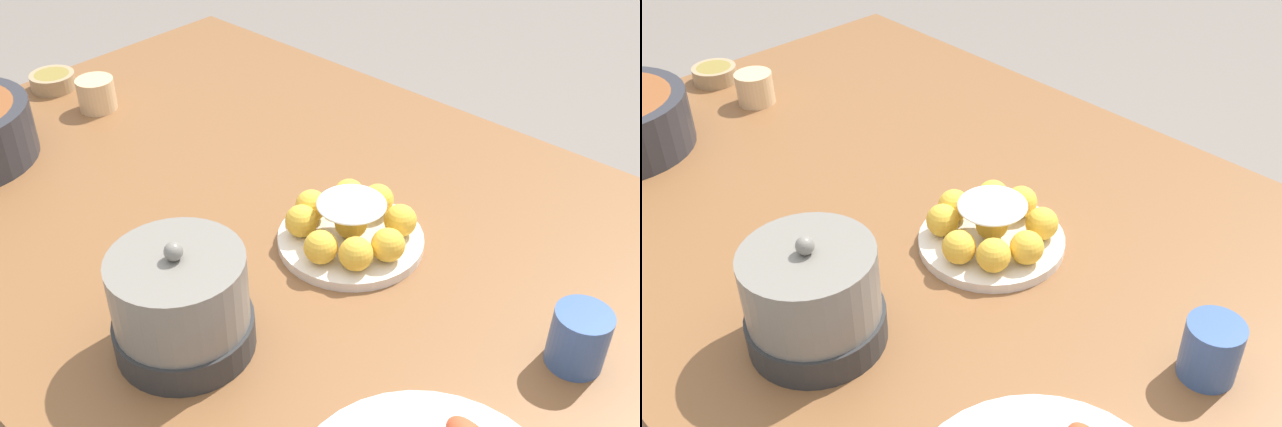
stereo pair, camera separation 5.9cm
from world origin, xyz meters
The scene contains 6 objects.
dining_table centered at (0.00, 0.00, 0.68)m, with size 1.57×1.03×0.76m.
cake_plate centered at (-0.10, -0.03, 0.80)m, with size 0.23×0.23×0.08m.
sauce_bowl centered at (0.72, -0.01, 0.78)m, with size 0.09×0.09×0.03m.
cup_near centered at (0.57, -0.02, 0.80)m, with size 0.08×0.08×0.06m.
cup_far centered at (-0.48, -0.03, 0.81)m, with size 0.07×0.07×0.08m.
warming_pot centered at (-0.08, 0.28, 0.83)m, with size 0.18×0.18×0.17m.
Camera 1 is at (-0.69, 0.68, 1.48)m, focal length 42.00 mm.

